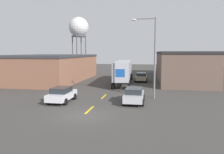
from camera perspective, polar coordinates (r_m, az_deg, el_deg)
The scene contains 10 objects.
ground_plane at distance 18.71m, azimuth -7.48°, elevation -9.96°, with size 160.00×160.00×0.00m, color #3D3A38.
road_centerline at distance 26.27m, azimuth -2.16°, elevation -5.11°, with size 0.20×15.15×0.01m.
warehouse_left at distance 43.14m, azimuth -16.09°, elevation 2.40°, with size 13.36×21.01×4.80m.
warehouse_right at distance 45.78m, azimuth 17.09°, elevation 2.98°, with size 8.34×28.31×5.42m.
semi_truck at distance 37.36m, azimuth 3.09°, elevation 1.94°, with size 3.41×15.19×3.82m.
parked_car_right_near at distance 22.97m, azimuth 5.77°, elevation -4.72°, with size 2.12×4.34×1.59m.
parked_car_right_far at distance 39.96m, azimuth 7.66°, elevation 0.03°, with size 2.12×4.34×1.59m.
parked_car_left_near at distance 23.93m, azimuth -12.99°, elevation -4.39°, with size 2.12×4.34×1.59m.
water_tower at distance 64.41m, azimuth -8.69°, elevation 12.60°, with size 5.62×5.62×15.25m.
street_lamp at distance 25.14m, azimuth 10.48°, elevation 6.34°, with size 2.78×0.32×9.16m.
Camera 1 is at (5.49, -17.09, 5.27)m, focal length 35.00 mm.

